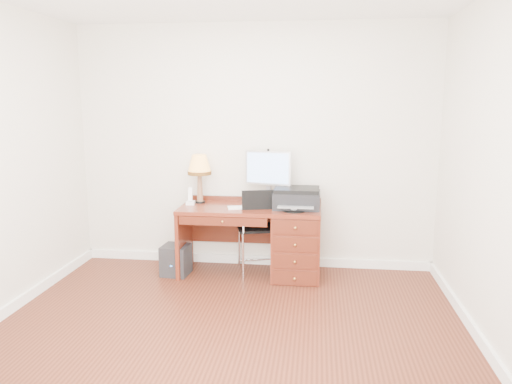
# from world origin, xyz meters

# --- Properties ---
(ground) EXTENTS (4.00, 4.00, 0.00)m
(ground) POSITION_xyz_m (0.00, 0.00, 0.00)
(ground) COLOR #3C180D
(ground) RESTS_ON ground
(room_shell) EXTENTS (4.00, 4.00, 4.00)m
(room_shell) POSITION_xyz_m (0.00, 0.63, 0.05)
(room_shell) COLOR silver
(room_shell) RESTS_ON ground
(desk) EXTENTS (1.50, 0.67, 0.75)m
(desk) POSITION_xyz_m (0.32, 1.40, 0.41)
(desk) COLOR maroon
(desk) RESTS_ON ground
(monitor) EXTENTS (0.51, 0.21, 0.59)m
(monitor) POSITION_xyz_m (0.17, 1.55, 1.12)
(monitor) COLOR silver
(monitor) RESTS_ON desk
(keyboard) EXTENTS (0.45, 0.24, 0.02)m
(keyboard) POSITION_xyz_m (-0.01, 1.34, 0.76)
(keyboard) COLOR white
(keyboard) RESTS_ON desk
(mouse_pad) EXTENTS (0.22, 0.22, 0.04)m
(mouse_pad) POSITION_xyz_m (0.48, 1.25, 0.76)
(mouse_pad) COLOR black
(mouse_pad) RESTS_ON desk
(printer) EXTENTS (0.49, 0.38, 0.22)m
(printer) POSITION_xyz_m (0.50, 1.41, 0.86)
(printer) COLOR black
(printer) RESTS_ON desk
(leg_lamp) EXTENTS (0.26, 0.26, 0.54)m
(leg_lamp) POSITION_xyz_m (-0.58, 1.54, 1.14)
(leg_lamp) COLOR black
(leg_lamp) RESTS_ON desk
(phone) EXTENTS (0.09, 0.09, 0.19)m
(phone) POSITION_xyz_m (-0.66, 1.44, 0.81)
(phone) COLOR white
(phone) RESTS_ON desk
(pen_cup) EXTENTS (0.08, 0.08, 0.10)m
(pen_cup) POSITION_xyz_m (0.33, 1.56, 0.80)
(pen_cup) COLOR black
(pen_cup) RESTS_ON desk
(chair) EXTENTS (0.55, 0.55, 0.95)m
(chair) POSITION_xyz_m (0.08, 1.43, 0.58)
(chair) COLOR black
(chair) RESTS_ON ground
(equipment_box) EXTENTS (0.30, 0.30, 0.33)m
(equipment_box) POSITION_xyz_m (-0.80, 1.28, 0.16)
(equipment_box) COLOR black
(equipment_box) RESTS_ON ground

